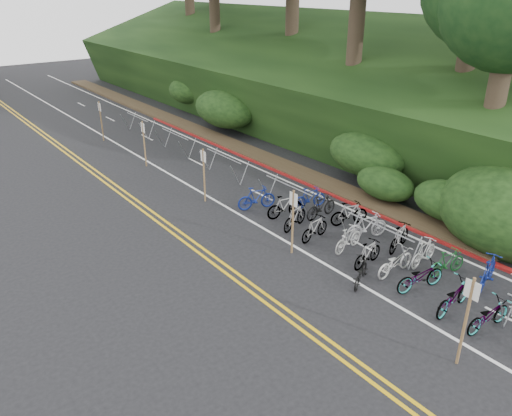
% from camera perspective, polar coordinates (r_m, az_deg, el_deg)
% --- Properties ---
extents(ground, '(120.00, 120.00, 0.00)m').
position_cam_1_polar(ground, '(15.44, 14.98, -12.91)').
color(ground, black).
rests_on(ground, ground).
extents(road_markings, '(7.47, 80.00, 0.01)m').
position_cam_1_polar(road_markings, '(22.25, -4.51, 0.08)').
color(road_markings, gold).
rests_on(road_markings, ground).
extents(red_curb, '(0.25, 28.00, 0.10)m').
position_cam_1_polar(red_curb, '(26.44, 2.42, 4.28)').
color(red_curb, maroon).
rests_on(red_curb, ground).
extents(embankment, '(14.30, 48.14, 9.11)m').
position_cam_1_polar(embankment, '(35.52, 4.31, 13.68)').
color(embankment, black).
rests_on(embankment, ground).
extents(bike_racks_rest, '(1.14, 23.00, 1.17)m').
position_cam_1_polar(bike_racks_rest, '(25.40, -3.71, 5.32)').
color(bike_racks_rest, gray).
rests_on(bike_racks_rest, ground).
extents(signpost_near, '(0.08, 0.40, 2.63)m').
position_cam_1_polar(signpost_near, '(13.85, 22.92, -11.33)').
color(signpost_near, brown).
rests_on(signpost_near, ground).
extents(signposts_rest, '(0.08, 18.40, 2.50)m').
position_cam_1_polar(signposts_rest, '(24.88, -9.66, 6.00)').
color(signposts_rest, brown).
rests_on(signposts_rest, ground).
extents(bike_front, '(1.21, 1.63, 0.82)m').
position_cam_1_polar(bike_front, '(16.96, 11.87, -7.19)').
color(bike_front, black).
rests_on(bike_front, ground).
extents(bike_valet, '(3.20, 13.77, 1.08)m').
position_cam_1_polar(bike_valet, '(18.42, 15.06, -4.55)').
color(bike_valet, '#9E9EA3').
rests_on(bike_valet, ground).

